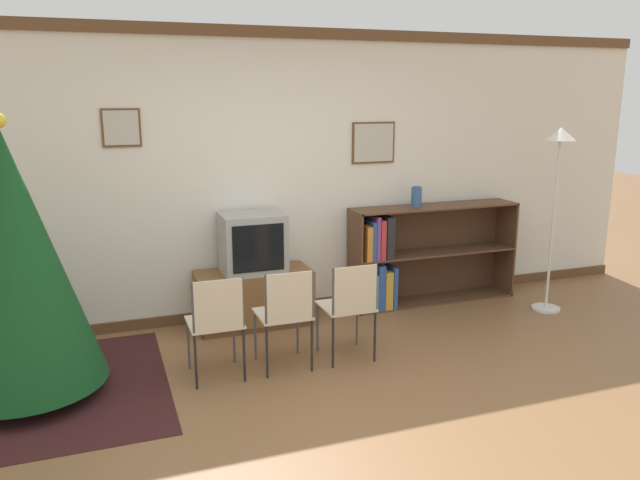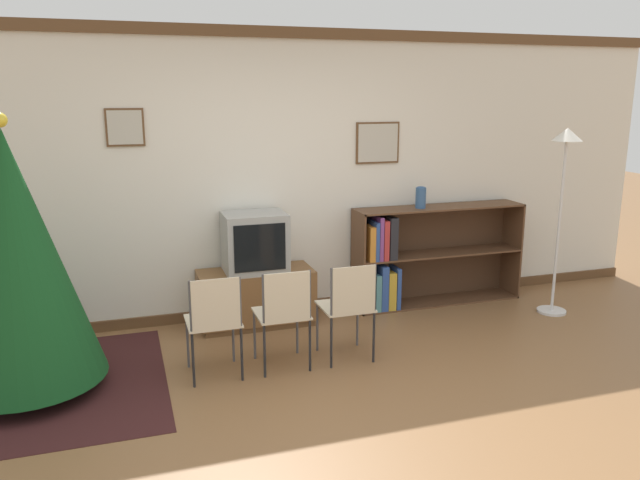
{
  "view_description": "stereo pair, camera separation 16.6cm",
  "coord_description": "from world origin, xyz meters",
  "px_view_note": "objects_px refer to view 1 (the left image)",
  "views": [
    {
      "loc": [
        -1.49,
        -3.48,
        2.12
      ],
      "look_at": [
        0.2,
        1.19,
        0.94
      ],
      "focal_mm": 35.0,
      "sensor_mm": 36.0,
      "label": 1
    },
    {
      "loc": [
        -1.33,
        -3.54,
        2.12
      ],
      "look_at": [
        0.2,
        1.19,
        0.94
      ],
      "focal_mm": 35.0,
      "sensor_mm": 36.0,
      "label": 2
    }
  ],
  "objects_px": {
    "folding_chair_center": "(286,313)",
    "bookshelf": "(406,259)",
    "folding_chair_right": "(350,305)",
    "vase": "(416,197)",
    "television": "(253,243)",
    "christmas_tree": "(15,262)",
    "tv_console": "(254,298)",
    "standing_lamp": "(558,172)",
    "folding_chair_left": "(217,321)"
  },
  "relations": [
    {
      "from": "tv_console",
      "to": "folding_chair_left",
      "type": "bearing_deg",
      "value": -117.42
    },
    {
      "from": "television",
      "to": "folding_chair_left",
      "type": "relative_size",
      "value": 0.69
    },
    {
      "from": "christmas_tree",
      "to": "vase",
      "type": "xyz_separation_m",
      "value": [
        3.54,
        0.84,
        0.12
      ]
    },
    {
      "from": "television",
      "to": "folding_chair_center",
      "type": "relative_size",
      "value": 0.69
    },
    {
      "from": "folding_chair_center",
      "to": "folding_chair_right",
      "type": "height_order",
      "value": "same"
    },
    {
      "from": "christmas_tree",
      "to": "tv_console",
      "type": "height_order",
      "value": "christmas_tree"
    },
    {
      "from": "television",
      "to": "folding_chair_left",
      "type": "distance_m",
      "value": 1.2
    },
    {
      "from": "television",
      "to": "folding_chair_center",
      "type": "bearing_deg",
      "value": -90.0
    },
    {
      "from": "tv_console",
      "to": "folding_chair_center",
      "type": "bearing_deg",
      "value": -90.0
    },
    {
      "from": "folding_chair_right",
      "to": "tv_console",
      "type": "bearing_deg",
      "value": 117.42
    },
    {
      "from": "bookshelf",
      "to": "christmas_tree",
      "type": "bearing_deg",
      "value": -165.81
    },
    {
      "from": "folding_chair_left",
      "to": "bookshelf",
      "type": "height_order",
      "value": "bookshelf"
    },
    {
      "from": "tv_console",
      "to": "folding_chair_right",
      "type": "relative_size",
      "value": 1.29
    },
    {
      "from": "folding_chair_right",
      "to": "vase",
      "type": "xyz_separation_m",
      "value": [
        1.15,
        1.06,
        0.64
      ]
    },
    {
      "from": "tv_console",
      "to": "standing_lamp",
      "type": "bearing_deg",
      "value": -11.55
    },
    {
      "from": "folding_chair_left",
      "to": "standing_lamp",
      "type": "distance_m",
      "value": 3.54
    },
    {
      "from": "christmas_tree",
      "to": "television",
      "type": "xyz_separation_m",
      "value": [
        1.86,
        0.81,
        -0.21
      ]
    },
    {
      "from": "christmas_tree",
      "to": "vase",
      "type": "height_order",
      "value": "christmas_tree"
    },
    {
      "from": "folding_chair_center",
      "to": "vase",
      "type": "xyz_separation_m",
      "value": [
        1.68,
        1.06,
        0.64
      ]
    },
    {
      "from": "television",
      "to": "vase",
      "type": "bearing_deg",
      "value": 1.18
    },
    {
      "from": "bookshelf",
      "to": "vase",
      "type": "bearing_deg",
      "value": -23.02
    },
    {
      "from": "christmas_tree",
      "to": "vase",
      "type": "distance_m",
      "value": 3.64
    },
    {
      "from": "folding_chair_right",
      "to": "standing_lamp",
      "type": "relative_size",
      "value": 0.45
    },
    {
      "from": "standing_lamp",
      "to": "tv_console",
      "type": "bearing_deg",
      "value": 168.45
    },
    {
      "from": "television",
      "to": "bookshelf",
      "type": "height_order",
      "value": "television"
    },
    {
      "from": "christmas_tree",
      "to": "folding_chair_center",
      "type": "xyz_separation_m",
      "value": [
        1.86,
        -0.22,
        -0.52
      ]
    },
    {
      "from": "folding_chair_right",
      "to": "vase",
      "type": "bearing_deg",
      "value": 42.84
    },
    {
      "from": "tv_console",
      "to": "standing_lamp",
      "type": "relative_size",
      "value": 0.59
    },
    {
      "from": "folding_chair_center",
      "to": "folding_chair_right",
      "type": "xyz_separation_m",
      "value": [
        0.54,
        0.0,
        0.0
      ]
    },
    {
      "from": "folding_chair_center",
      "to": "bookshelf",
      "type": "bearing_deg",
      "value": 34.35
    },
    {
      "from": "folding_chair_left",
      "to": "folding_chair_right",
      "type": "bearing_deg",
      "value": 0.0
    },
    {
      "from": "christmas_tree",
      "to": "folding_chair_center",
      "type": "distance_m",
      "value": 1.94
    },
    {
      "from": "folding_chair_left",
      "to": "bookshelf",
      "type": "xyz_separation_m",
      "value": [
        2.14,
        1.1,
        0.01
      ]
    },
    {
      "from": "tv_console",
      "to": "bookshelf",
      "type": "relative_size",
      "value": 0.59
    },
    {
      "from": "bookshelf",
      "to": "tv_console",
      "type": "bearing_deg",
      "value": -177.68
    },
    {
      "from": "folding_chair_left",
      "to": "standing_lamp",
      "type": "relative_size",
      "value": 0.45
    },
    {
      "from": "television",
      "to": "folding_chair_right",
      "type": "height_order",
      "value": "television"
    },
    {
      "from": "standing_lamp",
      "to": "folding_chair_center",
      "type": "bearing_deg",
      "value": -171.06
    },
    {
      "from": "christmas_tree",
      "to": "folding_chair_center",
      "type": "bearing_deg",
      "value": -6.78
    },
    {
      "from": "folding_chair_right",
      "to": "bookshelf",
      "type": "bearing_deg",
      "value": 45.72
    },
    {
      "from": "vase",
      "to": "bookshelf",
      "type": "bearing_deg",
      "value": 156.98
    },
    {
      "from": "tv_console",
      "to": "christmas_tree",
      "type": "bearing_deg",
      "value": -156.45
    },
    {
      "from": "vase",
      "to": "folding_chair_center",
      "type": "bearing_deg",
      "value": -147.69
    },
    {
      "from": "folding_chair_center",
      "to": "television",
      "type": "bearing_deg",
      "value": 90.0
    },
    {
      "from": "bookshelf",
      "to": "vase",
      "type": "xyz_separation_m",
      "value": [
        0.08,
        -0.03,
        0.64
      ]
    },
    {
      "from": "christmas_tree",
      "to": "vase",
      "type": "bearing_deg",
      "value": 13.39
    },
    {
      "from": "bookshelf",
      "to": "vase",
      "type": "height_order",
      "value": "vase"
    },
    {
      "from": "tv_console",
      "to": "folding_chair_center",
      "type": "distance_m",
      "value": 1.05
    },
    {
      "from": "folding_chair_right",
      "to": "standing_lamp",
      "type": "height_order",
      "value": "standing_lamp"
    },
    {
      "from": "folding_chair_center",
      "to": "standing_lamp",
      "type": "relative_size",
      "value": 0.45
    }
  ]
}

